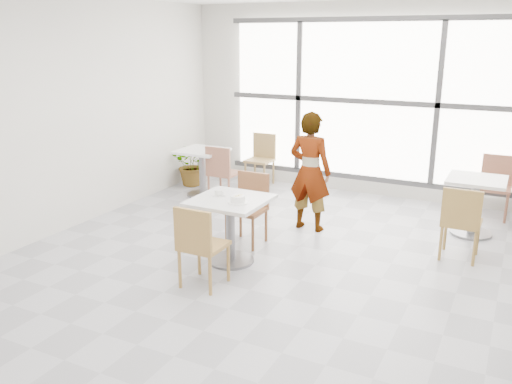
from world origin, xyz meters
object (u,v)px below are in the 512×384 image
at_px(oatmeal_bowl, 238,199).
at_px(bg_chair_right_near, 461,219).
at_px(person, 310,172).
at_px(bg_chair_left_far, 262,156).
at_px(bg_table_left, 202,166).
at_px(main_table, 230,218).
at_px(bg_chair_left_near, 222,170).
at_px(coffee_cup, 218,193).
at_px(plant_left, 193,164).
at_px(bg_chair_right_far, 496,182).
at_px(chair_near, 199,242).
at_px(bg_table_right, 475,198).
at_px(chair_far, 250,203).

xyz_separation_m(oatmeal_bowl, bg_chair_right_near, (2.14, 1.31, -0.29)).
distance_m(oatmeal_bowl, person, 1.54).
distance_m(person, bg_chair_left_far, 2.35).
bearing_deg(bg_table_left, main_table, -50.86).
distance_m(main_table, bg_chair_left_near, 2.34).
xyz_separation_m(oatmeal_bowl, coffee_cup, (-0.33, 0.13, -0.01)).
bearing_deg(person, bg_chair_right_near, 176.95).
bearing_deg(bg_chair_left_near, main_table, 122.90).
bearing_deg(bg_chair_right_near, oatmeal_bowl, 31.48).
height_order(bg_table_left, plant_left, bg_table_left).
height_order(person, bg_chair_left_far, person).
relative_size(oatmeal_bowl, person, 0.13).
bearing_deg(bg_chair_right_far, plant_left, -173.31).
relative_size(main_table, chair_near, 0.92).
xyz_separation_m(coffee_cup, bg_chair_left_near, (-1.10, 1.93, -0.28)).
distance_m(coffee_cup, bg_chair_right_far, 4.10).
bearing_deg(person, bg_table_right, -155.83).
height_order(chair_near, chair_far, same).
bearing_deg(main_table, bg_table_left, 129.14).
bearing_deg(bg_table_left, oatmeal_bowl, -49.74).
bearing_deg(bg_chair_right_far, oatmeal_bowl, -126.69).
height_order(chair_near, bg_chair_left_near, same).
xyz_separation_m(bg_table_left, bg_chair_right_far, (4.24, 1.00, 0.01)).
bearing_deg(bg_chair_left_near, bg_table_right, -176.69).
distance_m(coffee_cup, bg_table_right, 3.32).
xyz_separation_m(bg_table_left, plant_left, (-0.47, 0.44, -0.12)).
relative_size(main_table, chair_far, 0.92).
xyz_separation_m(bg_table_left, bg_chair_right_near, (4.00, -0.89, 0.01)).
xyz_separation_m(main_table, bg_chair_left_far, (-1.17, 3.16, -0.02)).
bearing_deg(bg_chair_right_near, bg_chair_left_far, -29.29).
bearing_deg(bg_table_left, plant_left, 136.39).
relative_size(main_table, bg_chair_right_far, 0.92).
xyz_separation_m(oatmeal_bowl, person, (0.23, 1.52, -0.01)).
relative_size(bg_table_left, bg_chair_left_near, 0.86).
bearing_deg(chair_far, main_table, -81.33).
bearing_deg(chair_far, oatmeal_bowl, -71.41).
relative_size(bg_chair_left_far, bg_chair_right_near, 1.00).
bearing_deg(coffee_cup, bg_chair_left_far, 107.79).
bearing_deg(bg_table_right, plant_left, 175.30).
distance_m(main_table, coffee_cup, 0.31).
relative_size(person, bg_chair_left_far, 1.80).
distance_m(chair_far, oatmeal_bowl, 0.84).
height_order(chair_far, plant_left, chair_far).
xyz_separation_m(oatmeal_bowl, bg_chair_left_far, (-1.33, 3.26, -0.29)).
bearing_deg(chair_far, bg_chair_right_near, 13.25).
distance_m(main_table, bg_table_left, 2.71).
bearing_deg(oatmeal_bowl, chair_far, 108.59).
height_order(bg_table_right, plant_left, bg_table_right).
relative_size(coffee_cup, bg_table_left, 0.21).
relative_size(chair_far, bg_chair_right_near, 1.00).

